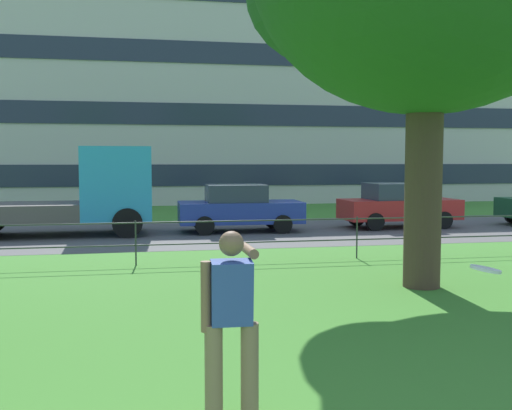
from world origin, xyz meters
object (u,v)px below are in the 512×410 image
apartment_building_background (215,95)px  car_blue_far_right (239,208)px  frisbee (486,269)px  person_thrower (231,320)px  car_red_far_left (398,205)px  flatbed_truck_right (68,196)px

apartment_building_background → car_blue_far_right: bearing=-94.4°
frisbee → person_thrower: bearing=171.4°
car_red_far_left → apartment_building_background: size_ratio=0.10×
flatbed_truck_right → apartment_building_background: 20.81m
person_thrower → frisbee: size_ratio=5.55×
flatbed_truck_right → car_blue_far_right: flatbed_truck_right is taller
flatbed_truck_right → car_red_far_left: bearing=0.6°
flatbed_truck_right → car_red_far_left: size_ratio=1.82×
car_red_far_left → person_thrower: bearing=-119.0°
car_red_far_left → apartment_building_background: (-4.13, 18.83, 5.64)m
frisbee → flatbed_truck_right: flatbed_truck_right is taller
car_blue_far_right → apartment_building_background: (1.48, 18.98, 5.64)m
flatbed_truck_right → car_red_far_left: (10.99, 0.11, -0.44)m
person_thrower → frisbee: 2.30m
flatbed_truck_right → car_blue_far_right: 5.40m
car_red_far_left → flatbed_truck_right: bearing=-179.4°
flatbed_truck_right → frisbee: bearing=-70.1°
person_thrower → car_red_far_left: size_ratio=0.43×
apartment_building_background → flatbed_truck_right: bearing=-109.9°
car_blue_far_right → frisbee: bearing=-90.4°
frisbee → car_blue_far_right: car_blue_far_right is taller
person_thrower → frisbee: bearing=-8.6°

